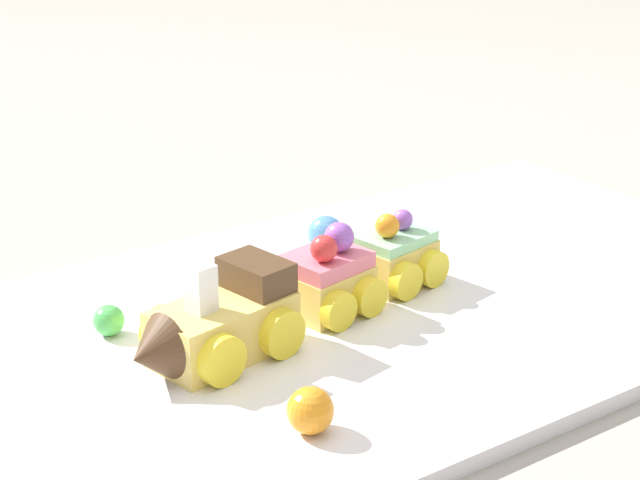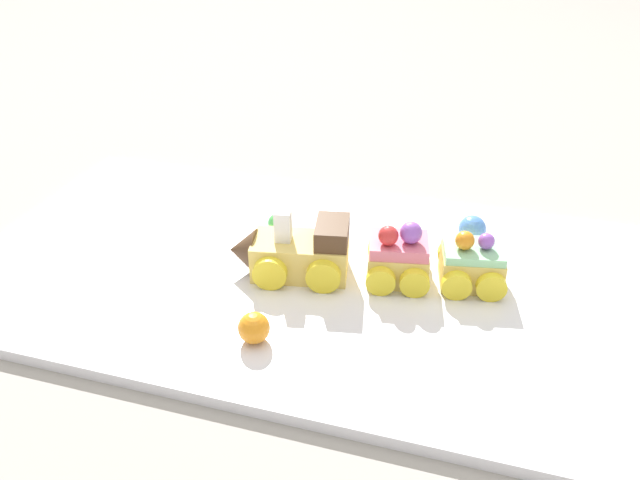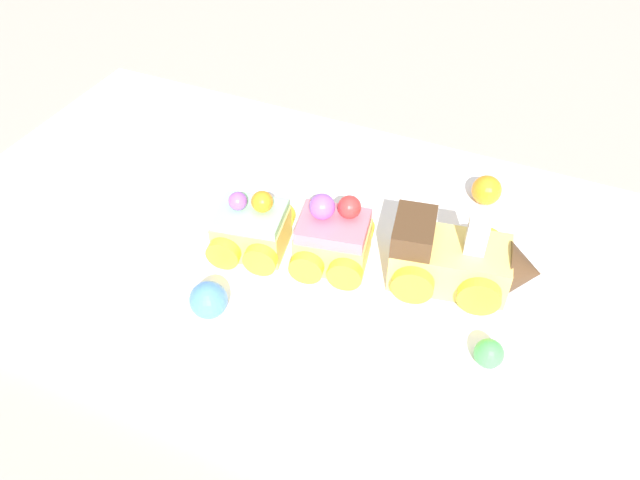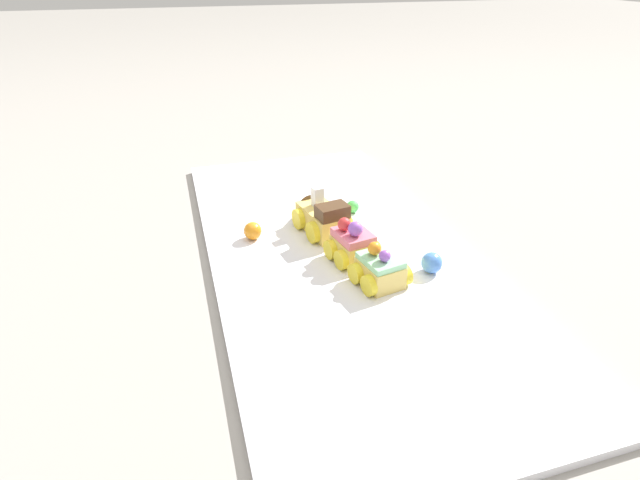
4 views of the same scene
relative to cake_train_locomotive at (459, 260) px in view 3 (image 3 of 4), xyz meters
The scene contains 8 objects.
ground_plane 0.08m from the cake_train_locomotive, behind, with size 10.00×10.00×0.00m, color gray.
display_board 0.08m from the cake_train_locomotive, behind, with size 0.84×0.39×0.01m, color white.
cake_train_locomotive is the anchor object (origin of this frame).
cake_car_strawberry 0.11m from the cake_train_locomotive, 169.62° to the right, with size 0.07×0.08×0.07m.
cake_car_mint 0.18m from the cake_train_locomotive, 169.48° to the right, with size 0.07×0.08×0.06m.
gumball_green 0.09m from the cake_train_locomotive, 59.28° to the right, with size 0.02×0.02×0.02m, color #4CBC56.
gumball_orange 0.11m from the cake_train_locomotive, 90.63° to the left, with size 0.03×0.03×0.03m, color orange.
gumball_blue 0.21m from the cake_train_locomotive, 146.16° to the right, with size 0.03×0.03×0.03m, color #4C84E0.
Camera 3 is at (0.11, -0.37, 0.40)m, focal length 35.00 mm.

